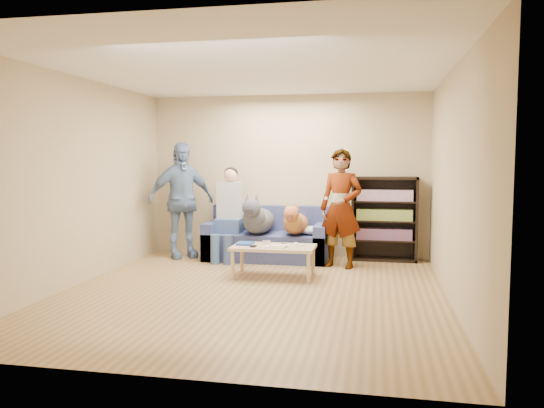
% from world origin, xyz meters
% --- Properties ---
extents(ground, '(5.00, 5.00, 0.00)m').
position_xyz_m(ground, '(0.00, 0.00, 0.00)').
color(ground, olive).
rests_on(ground, ground).
extents(ceiling, '(5.00, 5.00, 0.00)m').
position_xyz_m(ceiling, '(0.00, 0.00, 2.60)').
color(ceiling, white).
rests_on(ceiling, ground).
extents(wall_back, '(4.50, 0.00, 4.50)m').
position_xyz_m(wall_back, '(0.00, 2.50, 1.30)').
color(wall_back, tan).
rests_on(wall_back, ground).
extents(wall_front, '(4.50, 0.00, 4.50)m').
position_xyz_m(wall_front, '(0.00, -2.50, 1.30)').
color(wall_front, tan).
rests_on(wall_front, ground).
extents(wall_left, '(0.00, 5.00, 5.00)m').
position_xyz_m(wall_left, '(-2.25, 0.00, 1.30)').
color(wall_left, tan).
rests_on(wall_left, ground).
extents(wall_right, '(0.00, 5.00, 5.00)m').
position_xyz_m(wall_right, '(2.25, 0.00, 1.30)').
color(wall_right, tan).
rests_on(wall_right, ground).
extents(blanket, '(0.37, 0.31, 0.13)m').
position_xyz_m(blanket, '(0.47, 1.96, 0.49)').
color(blanket, '#B0B0B5').
rests_on(blanket, sofa).
extents(person_standing_right, '(0.72, 0.58, 1.72)m').
position_xyz_m(person_standing_right, '(0.92, 1.67, 0.86)').
color(person_standing_right, gray).
rests_on(person_standing_right, ground).
extents(person_standing_left, '(1.12, 1.03, 1.84)m').
position_xyz_m(person_standing_left, '(-1.62, 1.95, 0.92)').
color(person_standing_left, '#7AA0C3').
rests_on(person_standing_left, ground).
extents(held_controller, '(0.05, 0.12, 0.03)m').
position_xyz_m(held_controller, '(0.72, 1.47, 1.02)').
color(held_controller, white).
rests_on(held_controller, person_standing_right).
extents(notebook_blue, '(0.20, 0.26, 0.03)m').
position_xyz_m(notebook_blue, '(-0.31, 0.90, 0.43)').
color(notebook_blue, navy).
rests_on(notebook_blue, coffee_table).
extents(papers, '(0.26, 0.20, 0.02)m').
position_xyz_m(papers, '(0.14, 0.75, 0.43)').
color(papers, silver).
rests_on(papers, coffee_table).
extents(magazine, '(0.22, 0.17, 0.01)m').
position_xyz_m(magazine, '(0.17, 0.77, 0.44)').
color(magazine, beige).
rests_on(magazine, coffee_table).
extents(camera_silver, '(0.11, 0.06, 0.05)m').
position_xyz_m(camera_silver, '(-0.03, 0.97, 0.45)').
color(camera_silver, silver).
rests_on(camera_silver, coffee_table).
extents(controller_a, '(0.04, 0.13, 0.03)m').
position_xyz_m(controller_a, '(0.37, 0.95, 0.43)').
color(controller_a, white).
rests_on(controller_a, coffee_table).
extents(controller_b, '(0.09, 0.06, 0.03)m').
position_xyz_m(controller_b, '(0.45, 0.87, 0.43)').
color(controller_b, white).
rests_on(controller_b, coffee_table).
extents(headphone_cup_a, '(0.07, 0.07, 0.02)m').
position_xyz_m(headphone_cup_a, '(0.29, 0.83, 0.43)').
color(headphone_cup_a, white).
rests_on(headphone_cup_a, coffee_table).
extents(headphone_cup_b, '(0.07, 0.07, 0.02)m').
position_xyz_m(headphone_cup_b, '(0.29, 0.91, 0.43)').
color(headphone_cup_b, silver).
rests_on(headphone_cup_b, coffee_table).
extents(pen_orange, '(0.13, 0.06, 0.01)m').
position_xyz_m(pen_orange, '(0.07, 0.69, 0.42)').
color(pen_orange, orange).
rests_on(pen_orange, coffee_table).
extents(pen_black, '(0.13, 0.08, 0.01)m').
position_xyz_m(pen_black, '(0.21, 1.03, 0.42)').
color(pen_black, black).
rests_on(pen_black, coffee_table).
extents(wallet, '(0.07, 0.12, 0.02)m').
position_xyz_m(wallet, '(-0.16, 0.73, 0.43)').
color(wallet, black).
rests_on(wallet, coffee_table).
extents(sofa, '(1.90, 0.85, 0.82)m').
position_xyz_m(sofa, '(-0.25, 2.10, 0.28)').
color(sofa, '#515B93').
rests_on(sofa, ground).
extents(person_seated, '(0.40, 0.73, 1.47)m').
position_xyz_m(person_seated, '(-0.84, 1.97, 0.77)').
color(person_seated, '#40638E').
rests_on(person_seated, sofa).
extents(dog_gray, '(0.45, 1.27, 0.65)m').
position_xyz_m(dog_gray, '(-0.36, 1.86, 0.66)').
color(dog_gray, '#4E5158').
rests_on(dog_gray, sofa).
extents(dog_tan, '(0.37, 1.15, 0.54)m').
position_xyz_m(dog_tan, '(0.22, 1.88, 0.62)').
color(dog_tan, '#A76B33').
rests_on(dog_tan, sofa).
extents(coffee_table, '(1.10, 0.60, 0.42)m').
position_xyz_m(coffee_table, '(0.09, 0.85, 0.37)').
color(coffee_table, tan).
rests_on(coffee_table, ground).
extents(bookshelf, '(1.00, 0.34, 1.30)m').
position_xyz_m(bookshelf, '(1.55, 2.33, 0.68)').
color(bookshelf, black).
rests_on(bookshelf, ground).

